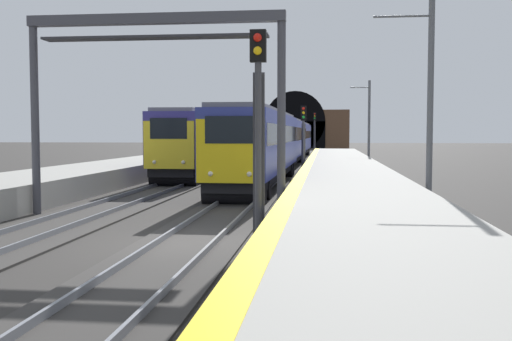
{
  "coord_description": "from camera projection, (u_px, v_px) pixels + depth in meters",
  "views": [
    {
      "loc": [
        -14.88,
        -3.47,
        2.86
      ],
      "look_at": [
        11.16,
        -0.44,
        1.22
      ],
      "focal_mm": 42.32,
      "sensor_mm": 36.0,
      "label": 1
    }
  ],
  "objects": [
    {
      "name": "track_adjacent_line",
      "position": [
        15.0,
        240.0,
        15.87
      ],
      "size": [
        160.0,
        3.05,
        0.21
      ],
      "color": "#383533",
      "rests_on": "ground_plane"
    },
    {
      "name": "platform_right",
      "position": [
        366.0,
        228.0,
        14.78
      ],
      "size": [
        112.0,
        4.56,
        1.04
      ],
      "primitive_type": "cube",
      "color": "#9E9B93",
      "rests_on": "ground_plane"
    },
    {
      "name": "tunnel_portal",
      "position": [
        295.0,
        129.0,
        113.56
      ],
      "size": [
        2.75,
        20.14,
        11.28
      ],
      "color": "brown",
      "rests_on": "ground_plane"
    },
    {
      "name": "railway_signal_far",
      "position": [
        315.0,
        129.0,
        83.68
      ],
      "size": [
        0.39,
        0.38,
        5.7
      ],
      "rotation": [
        0.0,
        0.0,
        3.14
      ],
      "color": "#38383D",
      "rests_on": "ground_plane"
    },
    {
      "name": "ground_plane",
      "position": [
        188.0,
        245.0,
        15.33
      ],
      "size": [
        320.0,
        320.0,
        0.0
      ],
      "primitive_type": "plane",
      "color": "#302D2B"
    },
    {
      "name": "catenary_mast_far",
      "position": [
        369.0,
        122.0,
        51.97
      ],
      "size": [
        0.22,
        1.74,
        7.37
      ],
      "color": "#595B60",
      "rests_on": "ground_plane"
    },
    {
      "name": "railway_signal_near",
      "position": [
        258.0,
        123.0,
        14.23
      ],
      "size": [
        0.39,
        0.38,
        5.26
      ],
      "rotation": [
        0.0,
        0.0,
        3.14
      ],
      "color": "#38383D",
      "rests_on": "ground_plane"
    },
    {
      "name": "railway_signal_mid",
      "position": [
        303.0,
        132.0,
        42.45
      ],
      "size": [
        0.39,
        0.38,
        4.76
      ],
      "rotation": [
        0.0,
        0.0,
        3.14
      ],
      "color": "#4C4C54",
      "rests_on": "ground_plane"
    },
    {
      "name": "overhead_signal_gantry",
      "position": [
        155.0,
        63.0,
        20.44
      ],
      "size": [
        0.7,
        8.91,
        6.88
      ],
      "color": "#3F3F47",
      "rests_on": "ground_plane"
    },
    {
      "name": "track_main_line",
      "position": [
        188.0,
        244.0,
        15.33
      ],
      "size": [
        160.0,
        2.75,
        0.21
      ],
      "color": "#383533",
      "rests_on": "ground_plane"
    },
    {
      "name": "platform_right_edge_strip",
      "position": [
        284.0,
        206.0,
        14.98
      ],
      "size": [
        112.0,
        0.5,
        0.01
      ],
      "primitive_type": "cube",
      "color": "yellow",
      "rests_on": "platform_right"
    },
    {
      "name": "train_adjacent_platform",
      "position": [
        242.0,
        138.0,
        58.28
      ],
      "size": [
        55.76,
        3.05,
        5.07
      ],
      "rotation": [
        0.0,
        0.0,
        3.16
      ],
      "color": "navy",
      "rests_on": "ground_plane"
    },
    {
      "name": "train_main_approaching",
      "position": [
        285.0,
        140.0,
        50.7
      ],
      "size": [
        56.81,
        3.0,
        4.04
      ],
      "rotation": [
        0.0,
        0.0,
        3.13
      ],
      "color": "navy",
      "rests_on": "ground_plane"
    },
    {
      "name": "catenary_mast_near",
      "position": [
        429.0,
        104.0,
        21.42
      ],
      "size": [
        0.22,
        2.14,
        7.58
      ],
      "color": "#595B60",
      "rests_on": "ground_plane"
    }
  ]
}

